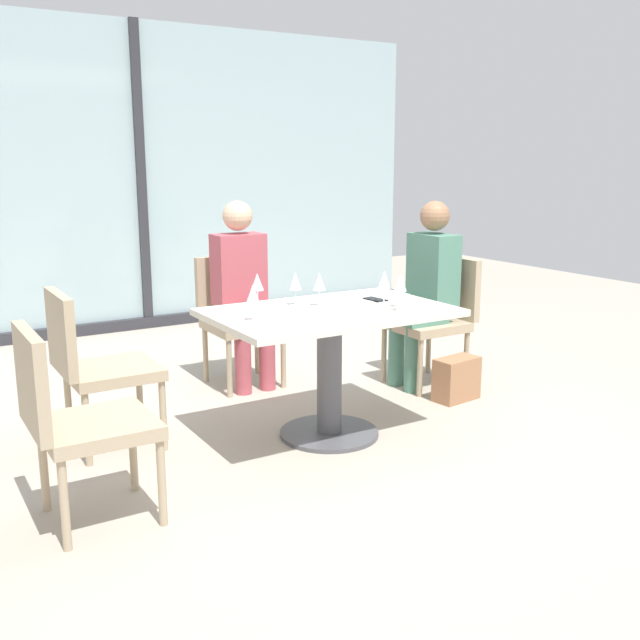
% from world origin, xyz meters
% --- Properties ---
extents(ground_plane, '(12.00, 12.00, 0.00)m').
position_xyz_m(ground_plane, '(0.00, 0.00, 0.00)').
color(ground_plane, '#A89E8E').
extents(window_wall_backdrop, '(5.61, 0.10, 2.70)m').
position_xyz_m(window_wall_backdrop, '(0.00, 3.20, 1.21)').
color(window_wall_backdrop, '#9DB7BC').
rests_on(window_wall_backdrop, ground_plane).
extents(dining_table_main, '(1.30, 0.83, 0.73)m').
position_xyz_m(dining_table_main, '(0.00, 0.00, 0.54)').
color(dining_table_main, silver).
rests_on(dining_table_main, ground_plane).
extents(chair_far_right, '(0.50, 0.46, 0.87)m').
position_xyz_m(chair_far_right, '(1.17, 0.48, 0.50)').
color(chair_far_right, tan).
rests_on(chair_far_right, ground_plane).
extents(chair_near_window, '(0.46, 0.51, 0.87)m').
position_xyz_m(chair_near_window, '(0.00, 1.21, 0.50)').
color(chair_near_window, tan).
rests_on(chair_near_window, ground_plane).
extents(chair_side_end, '(0.50, 0.46, 0.87)m').
position_xyz_m(chair_side_end, '(-1.46, -0.32, 0.50)').
color(chair_side_end, tan).
rests_on(chair_side_end, ground_plane).
extents(chair_far_left, '(0.50, 0.46, 0.87)m').
position_xyz_m(chair_far_left, '(-1.17, 0.48, 0.50)').
color(chair_far_left, tan).
rests_on(chair_far_left, ground_plane).
extents(person_far_right, '(0.39, 0.34, 1.26)m').
position_xyz_m(person_far_right, '(1.06, 0.48, 0.70)').
color(person_far_right, '#4C7F6B').
rests_on(person_far_right, ground_plane).
extents(person_near_window, '(0.34, 0.39, 1.26)m').
position_xyz_m(person_near_window, '(-0.00, 1.10, 0.70)').
color(person_near_window, '#B24C56').
rests_on(person_near_window, ground_plane).
extents(wine_glass_0, '(0.07, 0.07, 0.18)m').
position_xyz_m(wine_glass_0, '(0.36, -0.15, 0.86)').
color(wine_glass_0, silver).
rests_on(wine_glass_0, dining_table_main).
extents(wine_glass_1, '(0.07, 0.07, 0.18)m').
position_xyz_m(wine_glass_1, '(-0.11, 0.19, 0.86)').
color(wine_glass_1, silver).
rests_on(wine_glass_1, dining_table_main).
extents(wine_glass_2, '(0.07, 0.07, 0.18)m').
position_xyz_m(wine_glass_2, '(-0.48, -0.05, 0.86)').
color(wine_glass_2, silver).
rests_on(wine_glass_2, dining_table_main).
extents(wine_glass_3, '(0.07, 0.07, 0.18)m').
position_xyz_m(wine_glass_3, '(0.00, 0.11, 0.86)').
color(wine_glass_3, silver).
rests_on(wine_glass_3, dining_table_main).
extents(wine_glass_4, '(0.07, 0.07, 0.18)m').
position_xyz_m(wine_glass_4, '(0.36, -0.02, 0.86)').
color(wine_glass_4, silver).
rests_on(wine_glass_4, dining_table_main).
extents(wine_glass_5, '(0.07, 0.07, 0.18)m').
position_xyz_m(wine_glass_5, '(-0.30, 0.28, 0.86)').
color(wine_glass_5, silver).
rests_on(wine_glass_5, dining_table_main).
extents(coffee_cup, '(0.08, 0.08, 0.09)m').
position_xyz_m(coffee_cup, '(0.31, -0.24, 0.78)').
color(coffee_cup, white).
rests_on(coffee_cup, dining_table_main).
extents(cell_phone_on_table, '(0.09, 0.15, 0.01)m').
position_xyz_m(cell_phone_on_table, '(0.37, 0.08, 0.73)').
color(cell_phone_on_table, black).
rests_on(cell_phone_on_table, dining_table_main).
extents(handbag_0, '(0.32, 0.20, 0.28)m').
position_xyz_m(handbag_0, '(1.03, 0.10, 0.14)').
color(handbag_0, '#A3704C').
rests_on(handbag_0, ground_plane).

